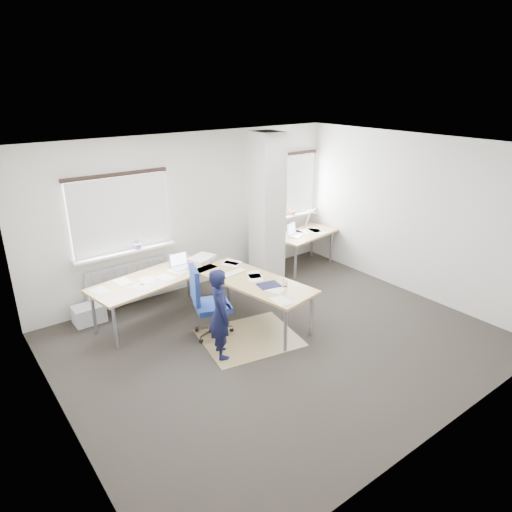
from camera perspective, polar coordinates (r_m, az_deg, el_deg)
ground at (r=6.88m, az=2.89°, el=-10.50°), size 6.00×6.00×0.00m
room_shell at (r=6.60m, az=1.87°, el=4.74°), size 6.04×5.04×2.82m
floor_mat at (r=6.93m, az=-0.83°, el=-10.18°), size 1.56×1.39×0.01m
white_crate at (r=7.76m, az=-20.15°, el=-6.80°), size 0.48×0.33×0.28m
desk_main at (r=7.17m, az=-6.33°, el=-2.98°), size 2.82×2.63×0.96m
desk_side at (r=9.27m, az=6.12°, el=2.61°), size 1.50×0.93×1.22m
task_chair at (r=6.87m, az=-5.75°, el=-7.59°), size 0.65×0.63×1.13m
person at (r=6.25m, az=-4.49°, el=-7.18°), size 0.44×0.55×1.30m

